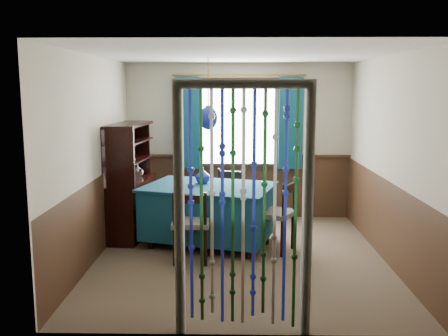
{
  "coord_description": "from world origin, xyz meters",
  "views": [
    {
      "loc": [
        -0.08,
        -6.03,
        2.11
      ],
      "look_at": [
        -0.21,
        0.42,
        1.07
      ],
      "focal_mm": 40.0,
      "sensor_mm": 36.0,
      "label": 1
    }
  ],
  "objects_px": {
    "chair_far": "(228,198)",
    "chair_left": "(140,203)",
    "dining_table": "(209,211)",
    "chair_near": "(191,224)",
    "bowl_shelf": "(129,161)",
    "chair_right": "(277,214)",
    "sideboard": "(130,196)",
    "pendant_lamp": "(208,118)",
    "vase_sideboard": "(137,170)",
    "vase_table": "(203,176)"
  },
  "relations": [
    {
      "from": "sideboard",
      "to": "vase_sideboard",
      "type": "distance_m",
      "value": 0.44
    },
    {
      "from": "chair_near",
      "to": "chair_left",
      "type": "bearing_deg",
      "value": 127.12
    },
    {
      "from": "vase_sideboard",
      "to": "chair_near",
      "type": "bearing_deg",
      "value": -57.25
    },
    {
      "from": "sideboard",
      "to": "pendant_lamp",
      "type": "xyz_separation_m",
      "value": [
        1.15,
        -0.4,
        1.15
      ]
    },
    {
      "from": "sideboard",
      "to": "vase_table",
      "type": "height_order",
      "value": "sideboard"
    },
    {
      "from": "chair_far",
      "to": "chair_left",
      "type": "height_order",
      "value": "chair_left"
    },
    {
      "from": "dining_table",
      "to": "chair_near",
      "type": "relative_size",
      "value": 2.15
    },
    {
      "from": "bowl_shelf",
      "to": "dining_table",
      "type": "bearing_deg",
      "value": -6.75
    },
    {
      "from": "chair_far",
      "to": "chair_left",
      "type": "relative_size",
      "value": 0.95
    },
    {
      "from": "vase_sideboard",
      "to": "vase_table",
      "type": "bearing_deg",
      "value": -26.58
    },
    {
      "from": "dining_table",
      "to": "bowl_shelf",
      "type": "relative_size",
      "value": 10.36
    },
    {
      "from": "bowl_shelf",
      "to": "vase_sideboard",
      "type": "xyz_separation_m",
      "value": [
        0.0,
        0.55,
        -0.22
      ]
    },
    {
      "from": "pendant_lamp",
      "to": "vase_sideboard",
      "type": "relative_size",
      "value": 4.62
    },
    {
      "from": "bowl_shelf",
      "to": "chair_right",
      "type": "bearing_deg",
      "value": -12.0
    },
    {
      "from": "chair_near",
      "to": "pendant_lamp",
      "type": "height_order",
      "value": "pendant_lamp"
    },
    {
      "from": "bowl_shelf",
      "to": "chair_left",
      "type": "bearing_deg",
      "value": 61.87
    },
    {
      "from": "dining_table",
      "to": "chair_right",
      "type": "relative_size",
      "value": 2.07
    },
    {
      "from": "dining_table",
      "to": "pendant_lamp",
      "type": "bearing_deg",
      "value": -17.39
    },
    {
      "from": "chair_near",
      "to": "pendant_lamp",
      "type": "distance_m",
      "value": 1.45
    },
    {
      "from": "chair_left",
      "to": "chair_far",
      "type": "bearing_deg",
      "value": 141.52
    },
    {
      "from": "chair_near",
      "to": "vase_table",
      "type": "distance_m",
      "value": 1.01
    },
    {
      "from": "dining_table",
      "to": "chair_far",
      "type": "height_order",
      "value": "chair_far"
    },
    {
      "from": "chair_near",
      "to": "pendant_lamp",
      "type": "relative_size",
      "value": 0.96
    },
    {
      "from": "dining_table",
      "to": "vase_sideboard",
      "type": "bearing_deg",
      "value": 164.52
    },
    {
      "from": "chair_left",
      "to": "vase_table",
      "type": "relative_size",
      "value": 4.77
    },
    {
      "from": "chair_far",
      "to": "bowl_shelf",
      "type": "distance_m",
      "value": 1.61
    },
    {
      "from": "chair_near",
      "to": "sideboard",
      "type": "height_order",
      "value": "sideboard"
    },
    {
      "from": "vase_table",
      "to": "dining_table",
      "type": "bearing_deg",
      "value": -62.37
    },
    {
      "from": "chair_near",
      "to": "chair_left",
      "type": "relative_size",
      "value": 0.96
    },
    {
      "from": "chair_far",
      "to": "vase_sideboard",
      "type": "bearing_deg",
      "value": 13.43
    },
    {
      "from": "sideboard",
      "to": "bowl_shelf",
      "type": "xyz_separation_m",
      "value": [
        0.06,
        -0.27,
        0.56
      ]
    },
    {
      "from": "vase_sideboard",
      "to": "bowl_shelf",
      "type": "bearing_deg",
      "value": -90.0
    },
    {
      "from": "bowl_shelf",
      "to": "vase_table",
      "type": "bearing_deg",
      "value": 2.72
    },
    {
      "from": "dining_table",
      "to": "sideboard",
      "type": "height_order",
      "value": "sideboard"
    },
    {
      "from": "chair_near",
      "to": "sideboard",
      "type": "bearing_deg",
      "value": 129.67
    },
    {
      "from": "chair_far",
      "to": "pendant_lamp",
      "type": "xyz_separation_m",
      "value": [
        -0.26,
        -0.71,
        1.24
      ]
    },
    {
      "from": "chair_far",
      "to": "vase_table",
      "type": "relative_size",
      "value": 4.53
    },
    {
      "from": "chair_far",
      "to": "pendant_lamp",
      "type": "bearing_deg",
      "value": 82.02
    },
    {
      "from": "dining_table",
      "to": "vase_table",
      "type": "xyz_separation_m",
      "value": [
        -0.09,
        0.18,
        0.44
      ]
    },
    {
      "from": "chair_near",
      "to": "bowl_shelf",
      "type": "height_order",
      "value": "bowl_shelf"
    },
    {
      "from": "chair_right",
      "to": "vase_table",
      "type": "distance_m",
      "value": 1.17
    },
    {
      "from": "dining_table",
      "to": "vase_sideboard",
      "type": "relative_size",
      "value": 9.53
    },
    {
      "from": "chair_far",
      "to": "vase_sideboard",
      "type": "relative_size",
      "value": 4.41
    },
    {
      "from": "chair_far",
      "to": "chair_right",
      "type": "xyz_separation_m",
      "value": [
        0.64,
        -1.0,
        0.02
      ]
    },
    {
      "from": "sideboard",
      "to": "dining_table",
      "type": "bearing_deg",
      "value": -13.75
    },
    {
      "from": "chair_left",
      "to": "chair_right",
      "type": "distance_m",
      "value": 1.99
    },
    {
      "from": "chair_far",
      "to": "chair_near",
      "type": "bearing_deg",
      "value": 84.98
    },
    {
      "from": "dining_table",
      "to": "chair_right",
      "type": "height_order",
      "value": "chair_right"
    },
    {
      "from": "chair_right",
      "to": "sideboard",
      "type": "distance_m",
      "value": 2.16
    },
    {
      "from": "chair_far",
      "to": "bowl_shelf",
      "type": "relative_size",
      "value": 4.79
    }
  ]
}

